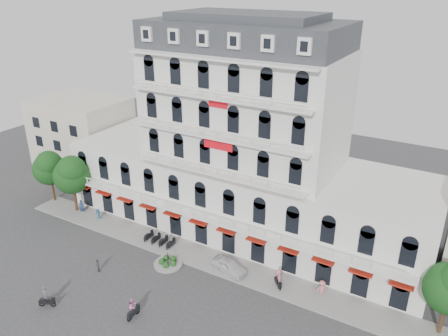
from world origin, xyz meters
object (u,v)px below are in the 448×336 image
parked_car (229,266)px  rider_southwest (133,308)px  rider_center (278,278)px  rider_west (46,298)px

parked_car → rider_southwest: (-4.36, -10.45, 0.38)m
rider_southwest → rider_center: bearing=-41.9°
rider_west → rider_center: size_ratio=1.06×
rider_center → rider_southwest: bearing=-84.2°
rider_west → rider_southwest: 8.73m
parked_car → rider_center: 5.56m
rider_center → parked_car: bearing=-128.5°
rider_west → rider_southwest: size_ratio=1.06×
parked_car → rider_center: (5.54, 0.29, 0.42)m
parked_car → rider_southwest: rider_southwest is taller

